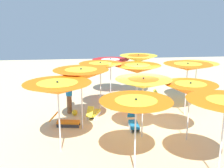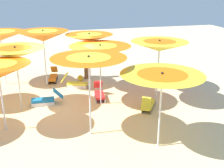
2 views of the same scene
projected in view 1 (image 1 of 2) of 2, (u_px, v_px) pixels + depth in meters
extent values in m
cube|color=beige|center=(139.00, 122.00, 11.76)|extent=(36.94, 36.94, 0.04)
cylinder|color=silver|center=(221.00, 144.00, 7.31)|extent=(0.05, 0.05, 2.18)
cylinder|color=silver|center=(188.00, 115.00, 9.75)|extent=(0.05, 0.05, 1.97)
cone|color=orange|center=(190.00, 90.00, 9.50)|extent=(1.93, 1.93, 0.44)
cone|color=yellow|center=(190.00, 87.00, 9.48)|extent=(1.12, 1.12, 0.25)
sphere|color=black|center=(191.00, 83.00, 9.44)|extent=(0.07, 0.07, 0.07)
cylinder|color=silver|center=(186.00, 91.00, 12.28)|extent=(0.05, 0.05, 2.30)
cone|color=orange|center=(188.00, 67.00, 11.99)|extent=(2.20, 2.20, 0.30)
cone|color=yellow|center=(188.00, 66.00, 11.98)|extent=(1.27, 1.27, 0.17)
sphere|color=black|center=(188.00, 63.00, 11.95)|extent=(0.07, 0.07, 0.07)
cylinder|color=silver|center=(195.00, 85.00, 14.11)|extent=(0.05, 0.05, 2.01)
cone|color=yellow|center=(197.00, 66.00, 13.86)|extent=(2.24, 2.24, 0.33)
cone|color=orange|center=(197.00, 65.00, 13.84)|extent=(1.34, 1.34, 0.20)
sphere|color=black|center=(197.00, 62.00, 13.81)|extent=(0.07, 0.07, 0.07)
cylinder|color=silver|center=(135.00, 139.00, 7.78)|extent=(0.05, 0.05, 2.01)
cone|color=orange|center=(136.00, 107.00, 7.53)|extent=(2.12, 2.12, 0.41)
cone|color=yellow|center=(136.00, 104.00, 7.51)|extent=(1.22, 1.22, 0.24)
sphere|color=black|center=(136.00, 99.00, 7.48)|extent=(0.07, 0.07, 0.07)
cylinder|color=silver|center=(143.00, 111.00, 9.96)|extent=(0.05, 0.05, 2.13)
cone|color=yellow|center=(143.00, 84.00, 9.70)|extent=(2.08, 2.08, 0.36)
cone|color=orange|center=(143.00, 81.00, 9.67)|extent=(1.14, 1.14, 0.20)
sphere|color=black|center=(144.00, 78.00, 9.64)|extent=(0.07, 0.07, 0.07)
cylinder|color=silver|center=(137.00, 90.00, 12.85)|extent=(0.05, 0.05, 2.10)
cone|color=orange|center=(137.00, 69.00, 12.60)|extent=(2.26, 2.26, 0.39)
cone|color=yellow|center=(137.00, 67.00, 12.57)|extent=(1.23, 1.23, 0.21)
sphere|color=black|center=(137.00, 64.00, 12.54)|extent=(0.07, 0.07, 0.07)
cylinder|color=silver|center=(138.00, 79.00, 14.91)|extent=(0.05, 0.05, 2.27)
cone|color=yellow|center=(138.00, 59.00, 14.63)|extent=(2.09, 2.09, 0.37)
cone|color=orange|center=(138.00, 57.00, 14.61)|extent=(1.19, 1.19, 0.21)
sphere|color=black|center=(138.00, 55.00, 14.58)|extent=(0.07, 0.07, 0.07)
cylinder|color=silver|center=(59.00, 121.00, 8.87)|extent=(0.05, 0.05, 2.24)
cone|color=orange|center=(58.00, 89.00, 8.60)|extent=(2.23, 2.23, 0.39)
cone|color=yellow|center=(58.00, 86.00, 8.57)|extent=(1.33, 1.33, 0.24)
sphere|color=black|center=(57.00, 82.00, 8.54)|extent=(0.07, 0.07, 0.07)
cylinder|color=silver|center=(82.00, 103.00, 10.70)|extent=(0.05, 0.05, 2.28)
cone|color=orange|center=(81.00, 75.00, 10.42)|extent=(2.21, 2.21, 0.45)
cone|color=yellow|center=(81.00, 73.00, 10.40)|extent=(1.27, 1.27, 0.26)
sphere|color=black|center=(81.00, 69.00, 10.36)|extent=(0.07, 0.07, 0.07)
cylinder|color=silver|center=(101.00, 90.00, 12.58)|extent=(0.05, 0.05, 2.27)
cone|color=orange|center=(100.00, 67.00, 12.30)|extent=(2.00, 2.00, 0.33)
cone|color=yellow|center=(100.00, 65.00, 12.28)|extent=(1.07, 1.07, 0.18)
sphere|color=black|center=(100.00, 63.00, 12.25)|extent=(0.07, 0.07, 0.07)
cylinder|color=silver|center=(111.00, 79.00, 15.45)|extent=(0.05, 0.05, 1.95)
cone|color=red|center=(111.00, 63.00, 15.21)|extent=(2.13, 2.13, 0.40)
cone|color=white|center=(111.00, 61.00, 15.18)|extent=(1.09, 1.09, 0.20)
sphere|color=black|center=(111.00, 59.00, 15.15)|extent=(0.07, 0.07, 0.07)
cube|color=silver|center=(126.00, 108.00, 13.27)|extent=(0.14, 0.85, 0.14)
cube|color=silver|center=(126.00, 110.00, 12.93)|extent=(0.14, 0.85, 0.14)
cube|color=red|center=(126.00, 107.00, 13.07)|extent=(0.45, 0.89, 0.10)
cube|color=red|center=(115.00, 102.00, 13.01)|extent=(0.39, 0.39, 0.41)
cube|color=#333338|center=(69.00, 123.00, 11.36)|extent=(0.21, 0.94, 0.14)
cube|color=#333338|center=(68.00, 126.00, 11.06)|extent=(0.21, 0.94, 0.14)
cube|color=orange|center=(68.00, 122.00, 11.18)|extent=(0.48, 0.99, 0.10)
cube|color=orange|center=(54.00, 117.00, 11.16)|extent=(0.37, 0.40, 0.38)
cube|color=silver|center=(92.00, 115.00, 12.32)|extent=(0.83, 0.38, 0.14)
cube|color=silver|center=(98.00, 116.00, 12.25)|extent=(0.83, 0.38, 0.14)
cube|color=yellow|center=(95.00, 113.00, 12.25)|extent=(0.93, 0.61, 0.10)
cube|color=yellow|center=(90.00, 112.00, 11.65)|extent=(0.41, 0.39, 0.44)
cube|color=olive|center=(145.00, 100.00, 14.61)|extent=(0.51, 0.77, 0.14)
cube|color=olive|center=(147.00, 98.00, 14.89)|extent=(0.51, 0.77, 0.14)
cube|color=yellow|center=(146.00, 97.00, 14.72)|extent=(0.75, 0.92, 0.10)
cube|color=yellow|center=(157.00, 94.00, 14.41)|extent=(0.44, 0.44, 0.44)
cube|color=silver|center=(138.00, 127.00, 10.96)|extent=(0.86, 0.07, 0.14)
cube|color=silver|center=(130.00, 127.00, 10.93)|extent=(0.86, 0.07, 0.14)
cube|color=#1972B7|center=(134.00, 125.00, 10.92)|extent=(0.87, 0.39, 0.10)
cube|color=#1972B7|center=(132.00, 114.00, 11.44)|extent=(0.38, 0.37, 0.37)
cylinder|color=brown|center=(69.00, 104.00, 12.69)|extent=(0.24, 0.24, 0.88)
cylinder|color=#1972BF|center=(69.00, 88.00, 12.48)|extent=(0.30, 0.30, 0.77)
sphere|color=brown|center=(68.00, 77.00, 12.36)|extent=(0.24, 0.24, 0.24)
sphere|color=yellow|center=(75.00, 113.00, 12.44)|extent=(0.28, 0.28, 0.28)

